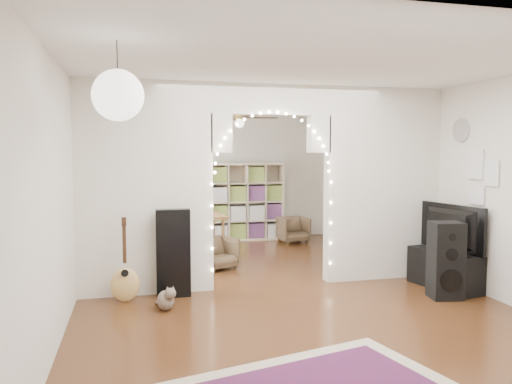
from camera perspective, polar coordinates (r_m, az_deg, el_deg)
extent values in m
plane|color=black|center=(6.94, 1.66, -10.53)|extent=(7.50, 7.50, 0.00)
cube|color=white|center=(6.75, 1.72, 12.18)|extent=(5.00, 7.50, 0.02)
cube|color=silver|center=(10.37, -3.90, 2.07)|extent=(5.00, 0.02, 2.70)
cube|color=silver|center=(3.28, 19.65, -3.81)|extent=(5.00, 0.02, 2.70)
cube|color=silver|center=(6.50, -20.05, 0.26)|extent=(0.02, 7.50, 2.70)
cube|color=silver|center=(7.76, 19.76, 0.94)|extent=(0.02, 7.50, 2.70)
cube|color=silver|center=(6.47, -12.54, 0.41)|extent=(1.70, 0.20, 2.70)
cube|color=silver|center=(7.33, 14.22, 0.87)|extent=(1.70, 0.20, 2.70)
cube|color=silver|center=(6.73, 1.71, 10.49)|extent=(1.60, 0.20, 0.40)
cube|color=white|center=(8.28, -18.55, 2.23)|extent=(0.04, 1.20, 1.40)
cylinder|color=white|center=(7.25, 22.43, 6.55)|extent=(0.03, 0.31, 0.31)
sphere|color=white|center=(4.07, -15.50, 10.60)|extent=(0.40, 0.40, 0.40)
cube|color=black|center=(6.34, -9.44, -6.91)|extent=(0.42, 0.15, 1.10)
ellipsoid|color=tan|center=(6.28, -14.76, -8.83)|extent=(0.37, 0.19, 0.42)
cube|color=black|center=(6.21, -14.82, -5.69)|extent=(0.04, 0.03, 0.48)
cube|color=black|center=(6.17, -14.87, -3.29)|extent=(0.06, 0.04, 0.10)
ellipsoid|color=brown|center=(5.95, -10.30, -12.08)|extent=(0.30, 0.36, 0.22)
sphere|color=brown|center=(5.81, -9.77, -11.37)|extent=(0.17, 0.17, 0.13)
cone|color=brown|center=(5.79, -10.10, -10.77)|extent=(0.04, 0.04, 0.05)
cone|color=brown|center=(5.79, -9.45, -10.75)|extent=(0.04, 0.04, 0.05)
cylinder|color=brown|center=(6.12, -10.97, -12.34)|extent=(0.11, 0.20, 0.07)
cube|color=black|center=(6.64, 20.87, -7.30)|extent=(0.42, 0.38, 0.95)
cylinder|color=black|center=(6.54, 21.42, -9.40)|extent=(0.27, 0.07, 0.27)
cylinder|color=black|center=(6.47, 21.50, -6.67)|extent=(0.15, 0.05, 0.15)
cylinder|color=black|center=(6.43, 21.56, -4.82)|extent=(0.09, 0.03, 0.08)
cube|color=black|center=(7.16, 20.74, -8.29)|extent=(0.57, 1.06, 0.50)
imported|color=black|center=(7.05, 20.87, -3.86)|extent=(0.33, 1.08, 0.62)
cube|color=tan|center=(10.22, -1.17, -1.10)|extent=(1.56, 0.46, 1.58)
cube|color=brown|center=(8.37, -7.83, -2.84)|extent=(1.27, 0.91, 0.05)
cylinder|color=brown|center=(8.03, -10.99, -5.93)|extent=(0.05, 0.05, 0.70)
cylinder|color=brown|center=(8.24, -3.79, -5.58)|extent=(0.05, 0.05, 0.70)
cylinder|color=brown|center=(8.65, -11.61, -5.18)|extent=(0.05, 0.05, 0.70)
cylinder|color=brown|center=(8.85, -4.90, -4.88)|extent=(0.05, 0.05, 0.70)
imported|color=white|center=(8.36, -7.84, -2.02)|extent=(0.20, 0.20, 0.19)
imported|color=#4D3B26|center=(7.80, -4.48, -6.99)|extent=(0.70, 0.71, 0.49)
imported|color=#4D3B26|center=(10.03, 4.28, -4.31)|extent=(0.58, 0.60, 0.51)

